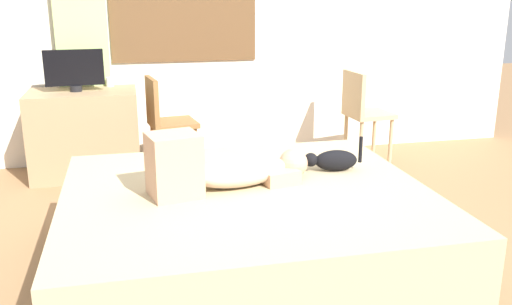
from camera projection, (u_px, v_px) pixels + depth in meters
ground_plane at (260, 266)px, 3.28m from camera, size 16.00×16.00×0.00m
back_wall_with_window at (200, 2)px, 5.12m from camera, size 6.40×0.14×2.90m
bed at (247, 232)px, 3.16m from camera, size 2.06×1.82×0.50m
person_lying at (224, 168)px, 3.08m from camera, size 0.94×0.43×0.34m
cat at (333, 160)px, 3.39m from camera, size 0.36×0.14×0.21m
desk at (85, 134)px, 4.82m from camera, size 0.90×0.56×0.74m
tv_monitor at (74, 70)px, 4.65m from camera, size 0.48×0.10×0.35m
cup at (110, 82)px, 4.94m from camera, size 0.07×0.07×0.08m
chair_by_desk at (165, 119)px, 4.76m from camera, size 0.43×0.43×0.86m
chair_spare at (362, 110)px, 5.11m from camera, size 0.41×0.41×0.86m
curtain_left at (81, 33)px, 4.85m from camera, size 0.44×0.06×2.40m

